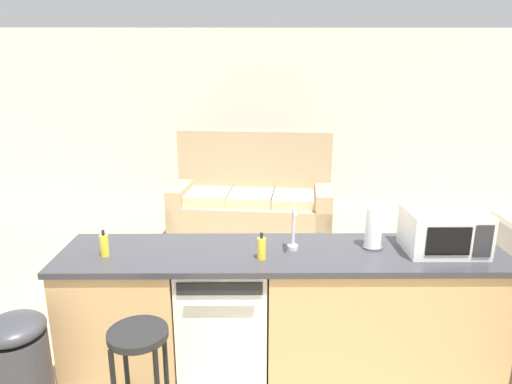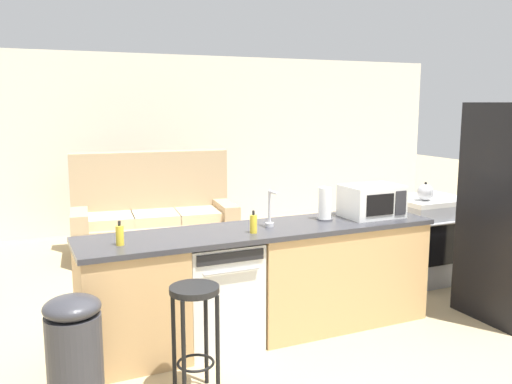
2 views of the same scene
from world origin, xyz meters
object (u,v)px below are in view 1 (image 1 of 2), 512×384
(microwave, at_px, (444,231))
(couch, at_px, (253,200))
(dishwasher, at_px, (224,316))
(paper_towel_roll, at_px, (374,228))
(soap_bottle, at_px, (262,248))
(bar_stool, at_px, (140,364))
(trash_bin, at_px, (21,373))
(dish_soap_bottle, at_px, (104,245))

(microwave, xyz_separation_m, couch, (-1.26, 2.87, -0.65))
(dishwasher, height_order, paper_towel_roll, paper_towel_roll)
(paper_towel_roll, height_order, soap_bottle, paper_towel_roll)
(microwave, distance_m, soap_bottle, 1.20)
(dishwasher, height_order, microwave, microwave)
(bar_stool, height_order, trash_bin, same)
(soap_bottle, height_order, bar_stool, soap_bottle)
(microwave, distance_m, paper_towel_roll, 0.45)
(dishwasher, height_order, couch, couch)
(dishwasher, relative_size, paper_towel_roll, 2.98)
(dish_soap_bottle, xyz_separation_m, couch, (0.95, 2.94, -0.58))
(dish_soap_bottle, bearing_deg, dishwasher, 5.31)
(dish_soap_bottle, distance_m, couch, 3.14)
(paper_towel_roll, bearing_deg, dishwasher, -176.87)
(microwave, relative_size, trash_bin, 0.68)
(paper_towel_roll, xyz_separation_m, bar_stool, (-1.41, -0.73, -0.50))
(dishwasher, xyz_separation_m, soap_bottle, (0.26, -0.12, 0.55))
(trash_bin, relative_size, couch, 0.35)
(paper_towel_roll, height_order, couch, couch)
(soap_bottle, bearing_deg, couch, 91.17)
(microwave, xyz_separation_m, dish_soap_bottle, (-2.20, -0.07, -0.07))
(microwave, xyz_separation_m, soap_bottle, (-1.20, -0.12, -0.07))
(dish_soap_bottle, distance_m, trash_bin, 0.85)
(trash_bin, bearing_deg, soap_bottle, 16.70)
(microwave, distance_m, dish_soap_bottle, 2.20)
(microwave, height_order, couch, couch)
(bar_stool, distance_m, trash_bin, 0.76)
(bar_stool, bearing_deg, dish_soap_bottle, 119.52)
(soap_bottle, distance_m, bar_stool, 0.97)
(trash_bin, height_order, couch, couch)
(dishwasher, bearing_deg, trash_bin, -154.46)
(soap_bottle, relative_size, bar_stool, 0.24)
(microwave, xyz_separation_m, bar_stool, (-1.86, -0.68, -0.50))
(trash_bin, xyz_separation_m, couch, (1.33, 3.41, 0.02))
(dishwasher, bearing_deg, dish_soap_bottle, -174.69)
(dishwasher, bearing_deg, microwave, -0.05)
(couch, bearing_deg, dishwasher, -93.90)
(soap_bottle, distance_m, trash_bin, 1.57)
(couch, bearing_deg, soap_bottle, -88.83)
(dish_soap_bottle, height_order, trash_bin, dish_soap_bottle)
(dish_soap_bottle, bearing_deg, paper_towel_roll, 4.06)
(dishwasher, bearing_deg, bar_stool, -120.73)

